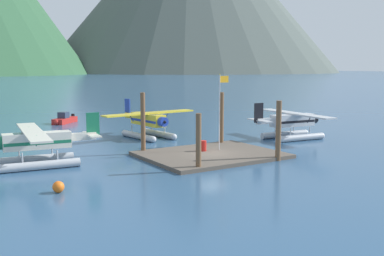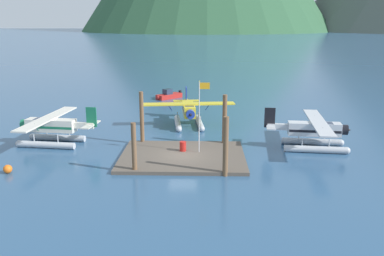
{
  "view_description": "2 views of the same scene",
  "coord_description": "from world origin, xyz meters",
  "px_view_note": "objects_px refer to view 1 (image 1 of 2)",
  "views": [
    {
      "loc": [
        -20.89,
        -30.25,
        7.37
      ],
      "look_at": [
        0.3,
        3.38,
        1.97
      ],
      "focal_mm": 42.49,
      "sensor_mm": 36.0,
      "label": 1
    },
    {
      "loc": [
        1.77,
        -34.41,
        11.78
      ],
      "look_at": [
        0.79,
        0.84,
        2.52
      ],
      "focal_mm": 38.49,
      "sensor_mm": 36.0,
      "label": 2
    }
  ],
  "objects_px": {
    "seaplane_cream_port_fwd": "(37,146)",
    "seaplane_yellow_bow_centre": "(148,123)",
    "seaplane_silver_stbd_fwd": "(293,124)",
    "fuel_drum": "(203,146)",
    "mooring_buoy": "(58,187)",
    "flagpole": "(221,103)",
    "boat_red_open_north": "(64,119)"
  },
  "relations": [
    {
      "from": "seaplane_cream_port_fwd",
      "to": "seaplane_silver_stbd_fwd",
      "type": "height_order",
      "value": "same"
    },
    {
      "from": "seaplane_silver_stbd_fwd",
      "to": "boat_red_open_north",
      "type": "bearing_deg",
      "value": 121.96
    },
    {
      "from": "flagpole",
      "to": "fuel_drum",
      "type": "bearing_deg",
      "value": 169.47
    },
    {
      "from": "seaplane_silver_stbd_fwd",
      "to": "boat_red_open_north",
      "type": "xyz_separation_m",
      "value": [
        -15.86,
        25.42,
        -1.09
      ]
    },
    {
      "from": "flagpole",
      "to": "seaplane_cream_port_fwd",
      "type": "xyz_separation_m",
      "value": [
        -14.54,
        2.97,
        -2.71
      ]
    },
    {
      "from": "seaplane_silver_stbd_fwd",
      "to": "seaplane_yellow_bow_centre",
      "type": "height_order",
      "value": "same"
    },
    {
      "from": "mooring_buoy",
      "to": "seaplane_silver_stbd_fwd",
      "type": "height_order",
      "value": "seaplane_silver_stbd_fwd"
    },
    {
      "from": "mooring_buoy",
      "to": "seaplane_cream_port_fwd",
      "type": "relative_size",
      "value": 0.07
    },
    {
      "from": "fuel_drum",
      "to": "boat_red_open_north",
      "type": "xyz_separation_m",
      "value": [
        -3.59,
        27.38,
        -0.25
      ]
    },
    {
      "from": "boat_red_open_north",
      "to": "mooring_buoy",
      "type": "bearing_deg",
      "value": -107.18
    },
    {
      "from": "seaplane_cream_port_fwd",
      "to": "boat_red_open_north",
      "type": "height_order",
      "value": "seaplane_cream_port_fwd"
    },
    {
      "from": "mooring_buoy",
      "to": "seaplane_cream_port_fwd",
      "type": "xyz_separation_m",
      "value": [
        0.72,
        7.89,
        1.23
      ]
    },
    {
      "from": "seaplane_cream_port_fwd",
      "to": "boat_red_open_north",
      "type": "distance_m",
      "value": 26.45
    },
    {
      "from": "mooring_buoy",
      "to": "seaplane_yellow_bow_centre",
      "type": "relative_size",
      "value": 0.07
    },
    {
      "from": "fuel_drum",
      "to": "mooring_buoy",
      "type": "xyz_separation_m",
      "value": [
        -13.67,
        -5.22,
        -0.39
      ]
    },
    {
      "from": "seaplane_cream_port_fwd",
      "to": "seaplane_silver_stbd_fwd",
      "type": "xyz_separation_m",
      "value": [
        25.21,
        -0.71,
        0.0
      ]
    },
    {
      "from": "seaplane_cream_port_fwd",
      "to": "boat_red_open_north",
      "type": "bearing_deg",
      "value": 69.27
    },
    {
      "from": "seaplane_cream_port_fwd",
      "to": "mooring_buoy",
      "type": "bearing_deg",
      "value": -95.24
    },
    {
      "from": "seaplane_yellow_bow_centre",
      "to": "boat_red_open_north",
      "type": "distance_m",
      "value": 17.37
    },
    {
      "from": "flagpole",
      "to": "fuel_drum",
      "type": "distance_m",
      "value": 3.9
    },
    {
      "from": "flagpole",
      "to": "mooring_buoy",
      "type": "bearing_deg",
      "value": -162.11
    },
    {
      "from": "seaplane_cream_port_fwd",
      "to": "seaplane_yellow_bow_centre",
      "type": "bearing_deg",
      "value": 30.74
    },
    {
      "from": "fuel_drum",
      "to": "boat_red_open_north",
      "type": "relative_size",
      "value": 0.22
    },
    {
      "from": "flagpole",
      "to": "boat_red_open_north",
      "type": "distance_m",
      "value": 28.41
    },
    {
      "from": "fuel_drum",
      "to": "seaplane_silver_stbd_fwd",
      "type": "height_order",
      "value": "seaplane_silver_stbd_fwd"
    },
    {
      "from": "seaplane_silver_stbd_fwd",
      "to": "seaplane_yellow_bow_centre",
      "type": "relative_size",
      "value": 1.0
    },
    {
      "from": "seaplane_cream_port_fwd",
      "to": "fuel_drum",
      "type": "bearing_deg",
      "value": -11.65
    },
    {
      "from": "mooring_buoy",
      "to": "seaplane_yellow_bow_centre",
      "type": "height_order",
      "value": "seaplane_yellow_bow_centre"
    },
    {
      "from": "fuel_drum",
      "to": "seaplane_silver_stbd_fwd",
      "type": "xyz_separation_m",
      "value": [
        12.26,
        1.96,
        0.84
      ]
    },
    {
      "from": "flagpole",
      "to": "seaplane_cream_port_fwd",
      "type": "relative_size",
      "value": 0.61
    },
    {
      "from": "seaplane_cream_port_fwd",
      "to": "seaplane_yellow_bow_centre",
      "type": "relative_size",
      "value": 1.0
    },
    {
      "from": "flagpole",
      "to": "seaplane_cream_port_fwd",
      "type": "height_order",
      "value": "flagpole"
    }
  ]
}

